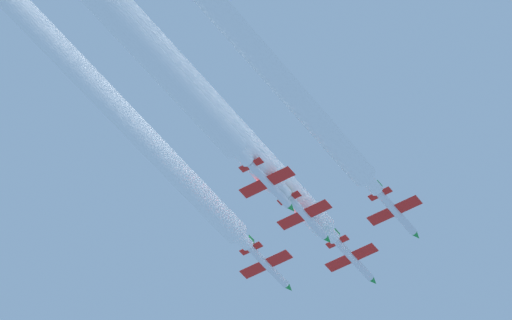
{
  "coord_description": "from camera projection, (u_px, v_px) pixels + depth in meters",
  "views": [
    {
      "loc": [
        98.31,
        -165.16,
        1.77
      ],
      "look_at": [
        0.12,
        -18.51,
        188.7
      ],
      "focal_mm": 138.48,
      "sensor_mm": 36.0,
      "label": 1
    }
  ],
  "objects": [
    {
      "name": "jet_left_wingman",
      "position": [
        269.0,
        267.0,
        271.85
      ],
      "size": [
        7.68,
        11.19,
        2.69
      ],
      "color": "silver"
    },
    {
      "name": "jet_slot",
      "position": [
        307.0,
        218.0,
        263.32
      ],
      "size": [
        7.68,
        11.19,
        2.69
      ],
      "color": "silver"
    },
    {
      "name": "jet_right_wingman",
      "position": [
        397.0,
        213.0,
        264.59
      ],
      "size": [
        7.68,
        11.19,
        2.69
      ],
      "color": "silver"
    },
    {
      "name": "smoke_trail_lead",
      "position": [
        183.0,
        74.0,
        249.98
      ],
      "size": [
        3.26,
        72.08,
        3.26
      ],
      "color": "white"
    },
    {
      "name": "jet_high_trail",
      "position": [
        270.0,
        185.0,
        256.54
      ],
      "size": [
        7.68,
        11.19,
        2.69
      ],
      "color": "silver"
    },
    {
      "name": "smoke_trail_left_wingman",
      "position": [
        90.0,
        81.0,
        248.46
      ],
      "size": [
        3.26,
        71.69,
        3.26
      ],
      "color": "white"
    },
    {
      "name": "smoke_trail_slot",
      "position": [
        135.0,
        30.0,
        241.01
      ],
      "size": [
        3.26,
        67.92,
        3.26
      ],
      "color": "white"
    },
    {
      "name": "jet_lead",
      "position": [
        354.0,
        260.0,
        273.48
      ],
      "size": [
        7.68,
        11.19,
        2.69
      ],
      "color": "silver"
    }
  ]
}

